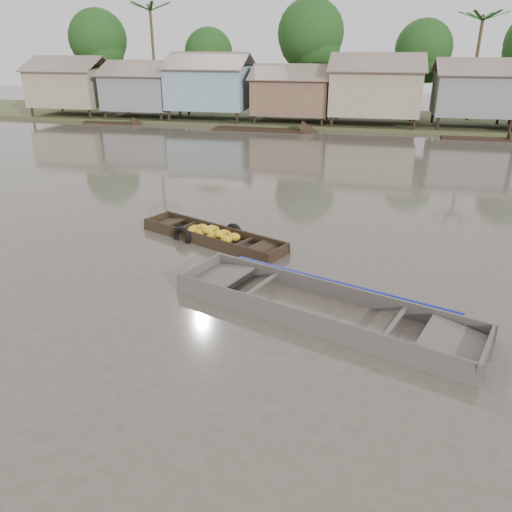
# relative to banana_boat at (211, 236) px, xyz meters

# --- Properties ---
(ground) EXTENTS (120.00, 120.00, 0.00)m
(ground) POSITION_rel_banana_boat_xyz_m (2.30, -3.57, -0.13)
(ground) COLOR #484037
(ground) RESTS_ON ground
(riverbank) EXTENTS (120.00, 12.47, 10.22)m
(riverbank) POSITION_rel_banana_boat_xyz_m (5.33, 28.30, 2.94)
(riverbank) COLOR #384723
(riverbank) RESTS_ON ground
(banana_boat) EXTENTS (5.38, 3.32, 0.74)m
(banana_boat) POSITION_rel_banana_boat_xyz_m (0.00, 0.00, 0.00)
(banana_boat) COLOR black
(banana_boat) RESTS_ON ground
(viewer_boat) EXTENTS (7.65, 4.32, 0.60)m
(viewer_boat) POSITION_rel_banana_boat_xyz_m (4.09, -4.08, -0.07)
(viewer_boat) COLOR #453F3A
(viewer_boat) RESTS_ON ground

